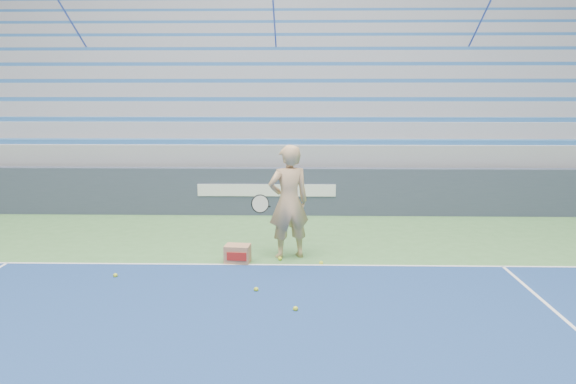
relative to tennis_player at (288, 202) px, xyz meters
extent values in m
cube|color=white|center=(-0.59, -0.49, -0.97)|extent=(10.97, 0.05, 0.00)
cube|color=#353D50|center=(-0.59, 3.51, -0.43)|extent=(30.00, 0.30, 1.10)
cube|color=white|center=(-0.59, 3.35, -0.38)|extent=(3.20, 0.02, 0.28)
cube|color=#95979D|center=(-0.59, 8.06, -0.43)|extent=(30.00, 8.50, 1.10)
cube|color=#95979D|center=(-0.59, 8.06, 0.37)|extent=(30.00, 8.50, 0.50)
cube|color=#2E63A6|center=(-0.59, 4.19, 0.67)|extent=(29.60, 0.42, 0.11)
cube|color=#95979D|center=(-0.59, 8.49, 0.87)|extent=(30.00, 7.65, 0.50)
cube|color=#2E63A6|center=(-0.59, 5.04, 1.17)|extent=(29.60, 0.42, 0.11)
cube|color=#95979D|center=(-0.59, 8.91, 1.37)|extent=(30.00, 6.80, 0.50)
cube|color=#2E63A6|center=(-0.59, 5.89, 1.67)|extent=(29.60, 0.42, 0.11)
cube|color=#95979D|center=(-0.59, 9.34, 1.87)|extent=(30.00, 5.95, 0.50)
cube|color=#2E63A6|center=(-0.59, 6.74, 2.17)|extent=(29.60, 0.42, 0.11)
cube|color=#95979D|center=(-0.59, 9.76, 2.37)|extent=(30.00, 5.10, 0.50)
cube|color=#2E63A6|center=(-0.59, 7.59, 2.67)|extent=(29.60, 0.42, 0.11)
cube|color=#95979D|center=(-0.59, 10.19, 2.87)|extent=(30.00, 4.25, 0.50)
cube|color=#2E63A6|center=(-0.59, 8.44, 3.17)|extent=(29.60, 0.42, 0.11)
cube|color=#95979D|center=(-0.59, 10.61, 3.37)|extent=(30.00, 3.40, 0.50)
cube|color=#2E63A6|center=(-0.59, 9.29, 3.67)|extent=(29.60, 0.42, 0.11)
cube|color=#95979D|center=(-0.59, 11.04, 3.87)|extent=(30.00, 2.55, 0.50)
cube|color=#2E63A6|center=(-0.59, 10.14, 4.17)|extent=(29.60, 0.42, 0.11)
cube|color=#95979D|center=(-0.59, 11.46, 4.37)|extent=(30.00, 1.70, 0.50)
cube|color=#2E63A6|center=(-0.59, 10.99, 4.67)|extent=(29.60, 0.42, 0.11)
cube|color=#95979D|center=(-0.59, 11.89, 4.87)|extent=(30.00, 0.85, 0.50)
cube|color=#2E63A6|center=(-0.59, 11.84, 5.17)|extent=(29.60, 0.42, 0.11)
cube|color=#95979D|center=(-0.59, 12.61, 2.67)|extent=(31.00, 0.40, 7.30)
cylinder|color=#2D46A0|center=(-6.59, 8.06, 3.62)|extent=(0.05, 8.53, 5.04)
cylinder|color=#2D46A0|center=(-0.59, 8.06, 3.62)|extent=(0.05, 8.53, 5.04)
cylinder|color=#2D46A0|center=(5.41, 8.06, 3.62)|extent=(0.05, 8.53, 5.04)
imported|color=tan|center=(0.00, 0.00, 0.00)|extent=(0.83, 0.67, 1.96)
cylinder|color=black|center=(-0.35, -0.25, -0.03)|extent=(0.12, 0.27, 0.08)
cylinder|color=beige|center=(-0.45, -0.53, 0.07)|extent=(0.29, 0.16, 0.28)
torus|color=black|center=(-0.45, -0.53, 0.07)|extent=(0.31, 0.18, 0.30)
cube|color=#AB7752|center=(-0.85, -0.35, -0.83)|extent=(0.44, 0.35, 0.31)
cube|color=#B21E19|center=(-0.85, -0.51, -0.83)|extent=(0.33, 0.05, 0.14)
sphere|color=#C7D92C|center=(0.15, -2.45, -0.95)|extent=(0.07, 0.07, 0.07)
sphere|color=#C7D92C|center=(-2.65, -1.15, -0.95)|extent=(0.07, 0.07, 0.07)
sphere|color=#C7D92C|center=(-0.43, -1.73, -0.95)|extent=(0.07, 0.07, 0.07)
sphere|color=#C7D92C|center=(-0.14, -0.20, -0.95)|extent=(0.07, 0.07, 0.07)
sphere|color=#C7D92C|center=(0.55, -0.43, -0.95)|extent=(0.07, 0.07, 0.07)
camera|label=1|loc=(0.21, -9.40, 1.83)|focal=35.00mm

